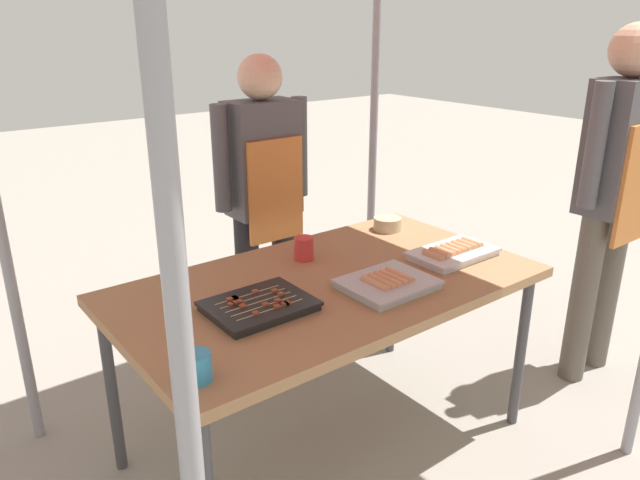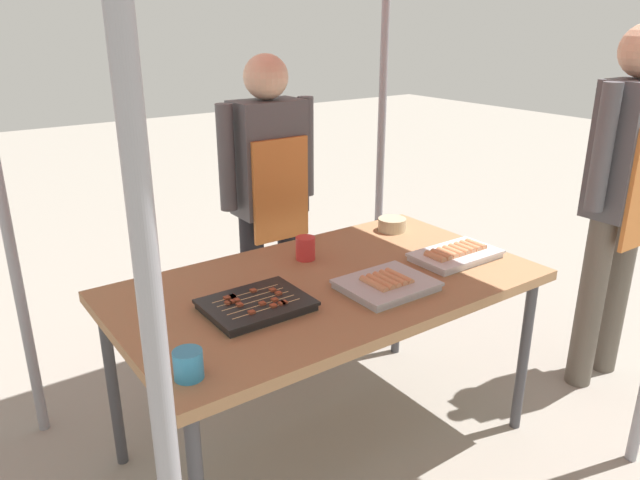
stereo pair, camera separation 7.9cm
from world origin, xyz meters
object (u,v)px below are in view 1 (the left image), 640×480
tray_meat_skewers (259,306)px  drink_cup_near_edge (197,367)px  condiment_bowl (387,224)px  vendor_woman (264,188)px  tray_grilled_sausages (453,252)px  tray_pork_links (387,283)px  drink_cup_by_wok (304,248)px  customer_nearby (616,179)px  stall_table (328,293)px

tray_meat_skewers → drink_cup_near_edge: bearing=-144.6°
condiment_bowl → vendor_woman: 0.63m
tray_grilled_sausages → drink_cup_near_edge: (-1.26, -0.18, 0.02)m
tray_grilled_sausages → tray_pork_links: 0.43m
tray_meat_skewers → tray_pork_links: tray_pork_links is taller
condiment_bowl → drink_cup_by_wok: (-0.53, -0.06, 0.02)m
drink_cup_near_edge → vendor_woman: vendor_woman is taller
condiment_bowl → drink_cup_near_edge: size_ratio=1.56×
tray_grilled_sausages → drink_cup_near_edge: bearing=-172.0°
condiment_bowl → customer_nearby: customer_nearby is taller
stall_table → tray_grilled_sausages: bearing=-13.1°
stall_table → drink_cup_near_edge: 0.77m
tray_pork_links → drink_cup_by_wok: drink_cup_by_wok is taller
condiment_bowl → tray_grilled_sausages: bearing=-93.5°
stall_table → condiment_bowl: (0.59, 0.29, 0.08)m
condiment_bowl → customer_nearby: bearing=-38.6°
stall_table → tray_grilled_sausages: (0.56, -0.13, 0.07)m
customer_nearby → condiment_bowl: bearing=141.4°
tray_meat_skewers → stall_table: bearing=8.6°
condiment_bowl → customer_nearby: 1.05m
tray_grilled_sausages → drink_cup_near_edge: drink_cup_near_edge is taller
stall_table → tray_meat_skewers: tray_meat_skewers is taller
tray_pork_links → condiment_bowl: 0.66m
stall_table → tray_pork_links: tray_pork_links is taller
tray_grilled_sausages → tray_meat_skewers: (-0.90, 0.08, -0.00)m
drink_cup_by_wok → tray_pork_links: bearing=-79.8°
stall_table → condiment_bowl: condiment_bowl is taller
stall_table → condiment_bowl: bearing=26.3°
tray_meat_skewers → drink_cup_by_wok: size_ratio=3.64×
stall_table → tray_meat_skewers: (-0.34, -0.05, 0.07)m
drink_cup_near_edge → customer_nearby: 2.10m
drink_cup_near_edge → customer_nearby: size_ratio=0.05×
tray_meat_skewers → drink_cup_near_edge: 0.44m
tray_meat_skewers → condiment_bowl: 0.99m
drink_cup_near_edge → stall_table: bearing=23.7°
tray_grilled_sausages → vendor_woman: bearing=110.1°
drink_cup_near_edge → drink_cup_by_wok: (0.76, 0.54, 0.01)m
tray_meat_skewers → tray_pork_links: bearing=-16.1°
tray_grilled_sausages → condiment_bowl: condiment_bowl is taller
condiment_bowl → drink_cup_by_wok: 0.53m
drink_cup_by_wok → customer_nearby: size_ratio=0.06×
tray_meat_skewers → customer_nearby: (1.73, -0.30, 0.23)m
tray_meat_skewers → drink_cup_by_wok: drink_cup_by_wok is taller
tray_pork_links → condiment_bowl: (0.46, 0.48, 0.01)m
tray_meat_skewers → vendor_woman: size_ratio=0.23×
stall_table → drink_cup_near_edge: size_ratio=19.10×
vendor_woman → drink_cup_by_wok: bearing=73.3°
tray_grilled_sausages → drink_cup_by_wok: size_ratio=3.79×
stall_table → tray_pork_links: bearing=-55.1°
vendor_woman → customer_nearby: customer_nearby is taller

